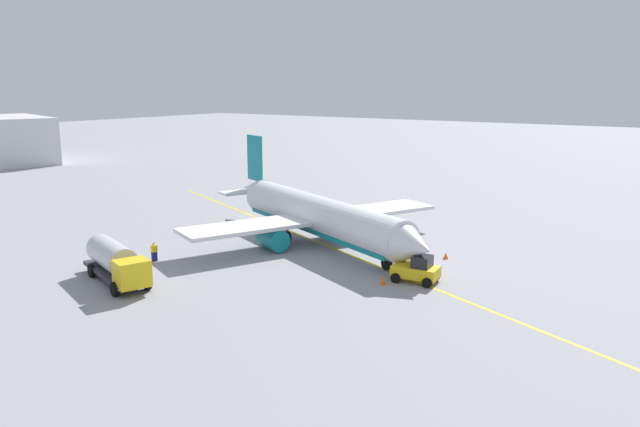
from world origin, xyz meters
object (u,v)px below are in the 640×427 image
safety_cone_wingtip (446,256)px  pushback_tug (417,270)px  safety_cone_nose (383,281)px  refueling_worker (154,252)px  fuel_tanker (116,262)px  airplane (317,216)px

safety_cone_wingtip → pushback_tug: bearing=-84.3°
pushback_tug → safety_cone_wingtip: bearing=95.7°
safety_cone_nose → safety_cone_wingtip: size_ratio=1.10×
refueling_worker → fuel_tanker: bearing=-68.7°
pushback_tug → refueling_worker: 23.24m
refueling_worker → pushback_tug: bearing=19.3°
safety_cone_nose → safety_cone_wingtip: safety_cone_nose is taller
pushback_tug → safety_cone_wingtip: 7.65m
pushback_tug → refueling_worker: pushback_tug is taller
pushback_tug → refueling_worker: bearing=-160.7°
airplane → fuel_tanker: 20.42m
airplane → safety_cone_nose: size_ratio=52.14×
fuel_tanker → pushback_tug: 23.86m
airplane → fuel_tanker: airplane is taller
airplane → fuel_tanker: (-5.92, -19.52, -0.95)m
refueling_worker → safety_cone_wingtip: refueling_worker is taller
pushback_tug → safety_cone_nose: bearing=-132.3°
refueling_worker → safety_cone_nose: refueling_worker is taller
refueling_worker → safety_cone_nose: 20.78m
fuel_tanker → safety_cone_wingtip: (18.92, 21.05, -1.44)m
fuel_tanker → safety_cone_nose: (17.76, 11.37, -1.41)m
airplane → safety_cone_wingtip: bearing=6.7°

